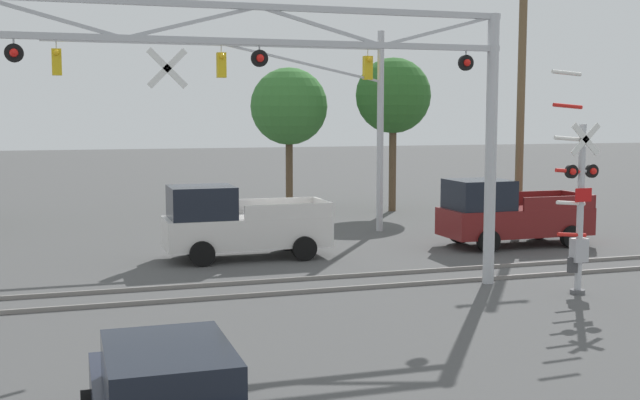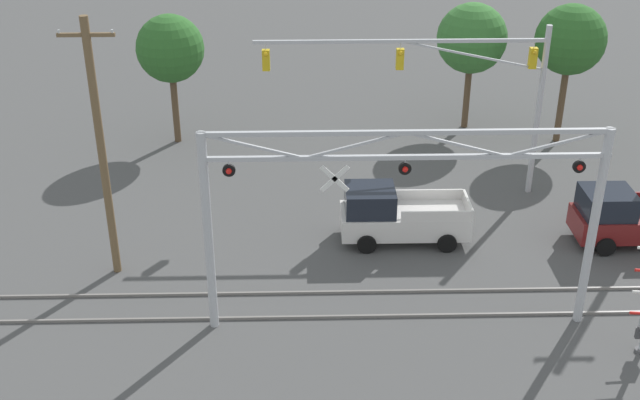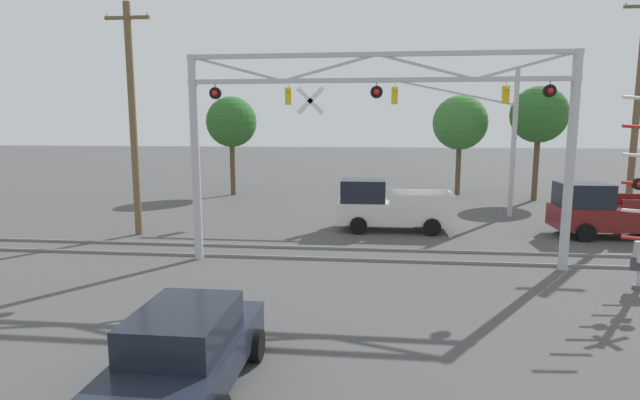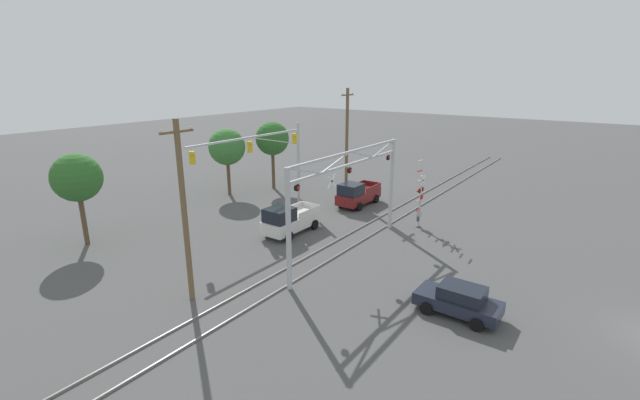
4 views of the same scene
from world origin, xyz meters
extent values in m
cube|color=gray|center=(0.00, 16.54, 0.05)|extent=(80.00, 0.08, 0.10)
cube|color=gray|center=(0.00, 17.98, 0.05)|extent=(80.00, 0.08, 0.10)
cylinder|color=#B7BABF|center=(-5.88, 16.26, 3.35)|extent=(0.28, 0.28, 6.69)
cylinder|color=#B7BABF|center=(5.88, 16.26, 3.35)|extent=(0.28, 0.28, 6.69)
cube|color=#B7BABF|center=(0.00, 16.26, 5.85)|extent=(12.04, 0.14, 0.14)
cube|color=#B7BABF|center=(0.00, 16.26, 6.62)|extent=(12.04, 0.14, 0.14)
cube|color=#B7BABF|center=(-4.41, 16.26, 6.24)|extent=(2.96, 0.08, 0.85)
cube|color=#B7BABF|center=(-1.47, 16.26, 6.24)|extent=(2.96, 0.08, 0.85)
cube|color=#B7BABF|center=(1.47, 16.26, 6.24)|extent=(2.96, 0.08, 0.85)
cube|color=#B7BABF|center=(4.41, 16.26, 6.24)|extent=(2.96, 0.08, 0.85)
cylinder|color=black|center=(-5.14, 16.26, 5.49)|extent=(0.38, 0.10, 0.38)
sphere|color=red|center=(-5.14, 16.19, 5.49)|extent=(0.18, 0.18, 0.18)
cylinder|color=#B7BABF|center=(-5.14, 16.26, 5.73)|extent=(0.04, 0.04, 0.10)
cylinder|color=black|center=(0.00, 16.26, 5.49)|extent=(0.38, 0.10, 0.38)
sphere|color=red|center=(0.00, 16.19, 5.49)|extent=(0.18, 0.18, 0.18)
cylinder|color=#B7BABF|center=(0.00, 16.26, 5.73)|extent=(0.04, 0.04, 0.10)
cylinder|color=black|center=(5.14, 16.26, 5.49)|extent=(0.38, 0.10, 0.38)
sphere|color=red|center=(5.14, 16.19, 5.49)|extent=(0.18, 0.18, 0.18)
cylinder|color=#B7BABF|center=(5.14, 16.26, 5.73)|extent=(0.04, 0.04, 0.10)
cube|color=white|center=(-2.06, 16.16, 5.23)|extent=(0.88, 0.03, 0.88)
cube|color=white|center=(-2.06, 16.16, 5.23)|extent=(0.88, 0.03, 0.88)
cylinder|color=black|center=(-2.06, 16.13, 5.23)|extent=(0.04, 0.04, 0.02)
cylinder|color=#B7BABF|center=(7.31, 14.55, 2.01)|extent=(0.16, 0.16, 4.02)
cylinder|color=#59595B|center=(7.31, 14.55, 0.05)|extent=(0.35, 0.35, 0.10)
cube|color=white|center=(7.31, 14.44, 3.67)|extent=(0.78, 0.03, 0.78)
cube|color=white|center=(7.31, 14.44, 3.67)|extent=(0.78, 0.03, 0.78)
cylinder|color=black|center=(7.31, 14.42, 3.67)|extent=(0.04, 0.04, 0.02)
cylinder|color=black|center=(7.03, 14.55, 2.92)|extent=(0.32, 0.09, 0.32)
sphere|color=red|center=(7.03, 14.49, 2.92)|extent=(0.16, 0.16, 0.16)
cylinder|color=black|center=(7.59, 14.55, 2.92)|extent=(0.32, 0.09, 0.32)
sphere|color=red|center=(7.59, 14.49, 2.92)|extent=(0.16, 0.16, 0.16)
cube|color=#B7BABF|center=(7.31, 14.55, 2.92)|extent=(0.64, 0.06, 0.06)
cube|color=red|center=(7.31, 14.45, 2.37)|extent=(0.44, 0.02, 0.32)
cube|color=#B2B2B7|center=(7.31, 14.55, 1.05)|extent=(0.36, 0.28, 0.56)
cylinder|color=red|center=(7.10, 14.55, 1.43)|extent=(0.76, 0.09, 0.15)
cylinder|color=white|center=(7.04, 14.55, 2.18)|extent=(0.76, 0.09, 0.15)
cylinder|color=red|center=(6.99, 14.55, 2.93)|extent=(0.76, 0.09, 0.15)
cylinder|color=white|center=(6.93, 14.55, 3.68)|extent=(0.76, 0.09, 0.15)
cylinder|color=red|center=(6.87, 14.55, 4.44)|extent=(0.76, 0.09, 0.15)
cylinder|color=white|center=(6.81, 14.55, 5.19)|extent=(0.76, 0.09, 0.15)
cube|color=#3F3F42|center=(7.16, 14.55, 0.70)|extent=(0.24, 0.12, 0.36)
cylinder|color=#B7BABF|center=(6.68, 25.61, 3.61)|extent=(0.24, 0.24, 7.22)
cube|color=#B7BABF|center=(0.90, 25.61, 6.62)|extent=(11.55, 0.14, 0.14)
cube|color=#B7BABF|center=(3.79, 25.61, 6.02)|extent=(5.79, 0.08, 1.28)
cylinder|color=#B7BABF|center=(-4.37, 25.61, 6.47)|extent=(0.04, 0.04, 0.30)
cube|color=gold|center=(-4.37, 25.61, 5.90)|extent=(0.30, 0.26, 0.84)
sphere|color=yellow|center=(-4.37, 25.44, 6.19)|extent=(0.18, 0.18, 0.18)
cylinder|color=#B7BABF|center=(0.90, 25.61, 6.47)|extent=(0.04, 0.04, 0.30)
cube|color=gold|center=(0.90, 25.61, 5.90)|extent=(0.30, 0.26, 0.84)
sphere|color=yellow|center=(0.90, 25.44, 6.19)|extent=(0.18, 0.18, 0.18)
cylinder|color=#B7BABF|center=(6.18, 25.61, 6.47)|extent=(0.04, 0.04, 0.30)
cube|color=gold|center=(6.18, 25.61, 5.90)|extent=(0.30, 0.26, 0.84)
sphere|color=yellow|center=(6.18, 25.44, 6.19)|extent=(0.18, 0.18, 0.18)
cube|color=silver|center=(0.85, 21.63, 0.80)|extent=(4.82, 1.87, 0.88)
cube|color=black|center=(-0.48, 21.63, 1.71)|extent=(1.85, 1.72, 0.94)
cube|color=silver|center=(1.88, 20.73, 1.46)|extent=(2.57, 0.08, 0.42)
cube|color=silver|center=(1.88, 22.52, 1.46)|extent=(2.57, 0.08, 0.42)
cube|color=silver|center=(3.21, 21.63, 1.46)|extent=(0.10, 1.79, 0.42)
cylinder|color=black|center=(-0.64, 20.68, 0.36)|extent=(0.72, 0.24, 0.72)
cylinder|color=black|center=(-0.64, 22.57, 0.36)|extent=(0.72, 0.24, 0.72)
cylinder|color=black|center=(2.35, 20.68, 0.36)|extent=(0.72, 0.24, 0.72)
cylinder|color=black|center=(2.35, 22.57, 0.36)|extent=(0.72, 0.24, 0.72)
cube|color=maroon|center=(9.64, 21.21, 0.80)|extent=(4.82, 1.87, 0.88)
cube|color=black|center=(8.31, 21.21, 1.71)|extent=(1.85, 1.72, 0.94)
cube|color=maroon|center=(10.67, 20.32, 1.46)|extent=(2.57, 0.08, 0.42)
cube|color=maroon|center=(10.67, 22.11, 1.46)|extent=(2.57, 0.08, 0.42)
cube|color=maroon|center=(12.00, 21.21, 1.46)|extent=(0.10, 1.79, 0.42)
cylinder|color=black|center=(8.15, 20.27, 0.36)|extent=(0.72, 0.24, 0.72)
cylinder|color=black|center=(8.15, 22.16, 0.36)|extent=(0.72, 0.24, 0.72)
cylinder|color=black|center=(11.13, 20.27, 0.36)|extent=(0.72, 0.24, 0.72)
cylinder|color=black|center=(11.13, 22.16, 0.36)|extent=(0.72, 0.24, 0.72)
cube|color=#1E2333|center=(-3.12, 8.09, 0.60)|extent=(1.73, 3.95, 0.59)
cube|color=black|center=(-3.12, 7.93, 1.20)|extent=(1.47, 2.06, 0.61)
cylinder|color=black|center=(-4.00, 9.27, 0.31)|extent=(0.24, 0.61, 0.61)
cylinder|color=black|center=(-2.24, 9.27, 0.31)|extent=(0.24, 0.61, 0.61)
cylinder|color=black|center=(-4.00, 6.90, 0.31)|extent=(0.24, 0.61, 0.61)
cylinder|color=black|center=(-2.24, 6.90, 0.31)|extent=(0.24, 0.61, 0.61)
cylinder|color=brown|center=(-9.66, 19.64, 4.60)|extent=(0.28, 0.28, 9.20)
cube|color=brown|center=(-9.66, 19.64, 8.60)|extent=(1.80, 0.12, 0.12)
cylinder|color=silver|center=(-10.48, 19.64, 8.70)|extent=(0.08, 0.08, 0.12)
cylinder|color=silver|center=(-8.84, 19.64, 8.70)|extent=(0.08, 0.08, 0.12)
cylinder|color=brown|center=(11.16, 23.51, 4.99)|extent=(0.28, 0.28, 9.97)
cube|color=brown|center=(11.16, 23.51, 9.37)|extent=(1.80, 0.12, 0.12)
cylinder|color=silver|center=(10.34, 23.51, 9.47)|extent=(0.08, 0.08, 0.12)
cylinder|color=silver|center=(11.98, 23.51, 9.47)|extent=(0.08, 0.08, 0.12)
cylinder|color=brown|center=(9.49, 31.10, 1.96)|extent=(0.32, 0.32, 3.92)
sphere|color=#2D6628|center=(9.49, 31.10, 5.07)|extent=(3.28, 3.28, 3.28)
cylinder|color=brown|center=(-9.07, 31.53, 1.77)|extent=(0.32, 0.32, 3.55)
sphere|color=#2D6628|center=(-9.07, 31.53, 4.66)|extent=(3.17, 3.17, 3.17)
cylinder|color=brown|center=(5.32, 33.07, 1.71)|extent=(0.32, 0.32, 3.41)
sphere|color=#387533|center=(5.32, 33.07, 4.61)|extent=(3.42, 3.42, 3.42)
camera|label=1|loc=(-4.20, -1.42, 4.24)|focal=45.00mm
camera|label=2|loc=(-3.02, -4.93, 15.35)|focal=45.00mm
camera|label=3|loc=(-0.03, 0.42, 4.50)|focal=28.00mm
camera|label=4|loc=(-21.79, 2.77, 11.13)|focal=24.00mm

